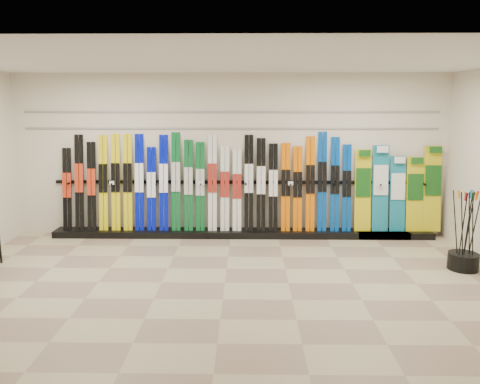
{
  "coord_description": "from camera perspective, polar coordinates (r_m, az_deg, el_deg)",
  "views": [
    {
      "loc": [
        0.31,
        -6.16,
        2.51
      ],
      "look_at": [
        0.2,
        1.0,
        1.1
      ],
      "focal_mm": 35.0,
      "sensor_mm": 36.0,
      "label": 1
    }
  ],
  "objects": [
    {
      "name": "pole_bin",
      "position": [
        7.87,
        25.55,
        -7.63
      ],
      "size": [
        0.45,
        0.45,
        0.25
      ],
      "primitive_type": "cylinder",
      "color": "black",
      "rests_on": "floor"
    },
    {
      "name": "snowboards",
      "position": [
        9.11,
        18.71,
        0.12
      ],
      "size": [
        1.59,
        0.24,
        1.58
      ],
      "color": "gold",
      "rests_on": "ski_rack_base"
    },
    {
      "name": "skis",
      "position": [
        8.69,
        -4.18,
        0.86
      ],
      "size": [
        5.37,
        0.29,
        1.82
      ],
      "color": "black",
      "rests_on": "ski_rack_base"
    },
    {
      "name": "ceiling",
      "position": [
        6.19,
        -2.03,
        15.67
      ],
      "size": [
        8.0,
        8.0,
        0.0
      ],
      "primitive_type": "plane",
      "rotation": [
        3.14,
        0.0,
        0.0
      ],
      "color": "silver",
      "rests_on": "back_wall"
    },
    {
      "name": "back_wall",
      "position": [
        8.73,
        -1.14,
        4.48
      ],
      "size": [
        8.0,
        0.0,
        8.0
      ],
      "primitive_type": "plane",
      "rotation": [
        1.57,
        0.0,
        0.0
      ],
      "color": "beige",
      "rests_on": "floor"
    },
    {
      "name": "floor",
      "position": [
        6.66,
        -1.85,
        -11.0
      ],
      "size": [
        8.0,
        8.0,
        0.0
      ],
      "primitive_type": "plane",
      "color": "gray",
      "rests_on": "ground"
    },
    {
      "name": "ski_poles",
      "position": [
        7.75,
        25.88,
        -4.2
      ],
      "size": [
        0.37,
        0.28,
        1.18
      ],
      "color": "black",
      "rests_on": "pole_bin"
    },
    {
      "name": "slatwall_rail_0",
      "position": [
        8.66,
        -1.15,
        7.75
      ],
      "size": [
        7.6,
        0.02,
        0.03
      ],
      "primitive_type": "cube",
      "color": "gray",
      "rests_on": "back_wall"
    },
    {
      "name": "slatwall_rail_1",
      "position": [
        8.65,
        -1.16,
        9.74
      ],
      "size": [
        7.6,
        0.02,
        0.03
      ],
      "primitive_type": "cube",
      "color": "gray",
      "rests_on": "back_wall"
    },
    {
      "name": "ski_rack_base",
      "position": [
        8.79,
        0.32,
        -5.05
      ],
      "size": [
        8.0,
        0.4,
        0.12
      ],
      "primitive_type": "cube",
      "color": "black",
      "rests_on": "floor"
    }
  ]
}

